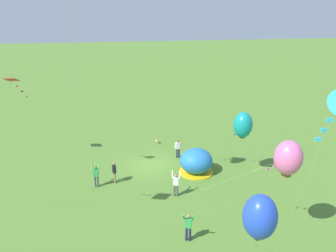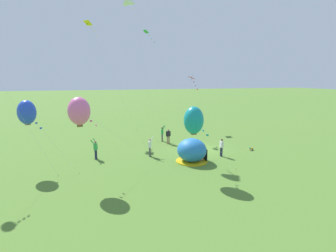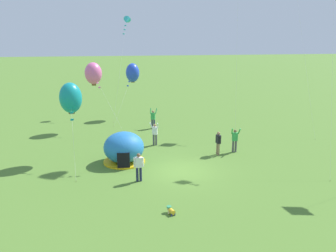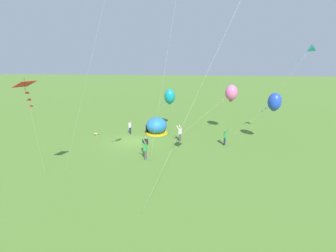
{
  "view_description": "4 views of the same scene",
  "coord_description": "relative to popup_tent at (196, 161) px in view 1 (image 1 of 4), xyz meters",
  "views": [
    {
      "loc": [
        4.74,
        25.56,
        12.32
      ],
      "look_at": [
        -1.18,
        1.7,
        4.09
      ],
      "focal_mm": 35.0,
      "sensor_mm": 36.0,
      "label": 1
    },
    {
      "loc": [
        -24.36,
        10.8,
        7.34
      ],
      "look_at": [
        0.29,
        3.31,
        2.64
      ],
      "focal_mm": 28.0,
      "sensor_mm": 36.0,
      "label": 2
    },
    {
      "loc": [
        -4.56,
        -18.82,
        8.08
      ],
      "look_at": [
        -0.72,
        0.67,
        2.8
      ],
      "focal_mm": 35.0,
      "sensor_mm": 36.0,
      "label": 3
    },
    {
      "loc": [
        23.63,
        7.41,
        8.65
      ],
      "look_at": [
        3.7,
        4.68,
        3.04
      ],
      "focal_mm": 24.0,
      "sensor_mm": 36.0,
      "label": 4
    }
  ],
  "objects": [
    {
      "name": "ground_plane",
      "position": [
        3.44,
        -2.23,
        -1.0
      ],
      "size": [
        300.0,
        300.0,
        0.0
      ],
      "primitive_type": "plane",
      "color": "#517A2D"
    },
    {
      "name": "popup_tent",
      "position": [
        0.0,
        0.0,
        0.0
      ],
      "size": [
        2.81,
        2.81,
        2.1
      ],
      "color": "#2672BF",
      "rests_on": "ground"
    },
    {
      "name": "toddler_crawling",
      "position": [
        1.72,
        -7.3,
        -0.82
      ],
      "size": [
        0.37,
        0.55,
        0.32
      ],
      "color": "gold",
      "rests_on": "ground"
    },
    {
      "name": "person_arms_raised",
      "position": [
        8.11,
        0.46,
        0.0
      ],
      "size": [
        0.67,
        0.53,
        1.89
      ],
      "color": "#4C4C51",
      "rests_on": "ground"
    },
    {
      "name": "person_with_toddler",
      "position": [
        6.72,
        0.14,
        -0.03
      ],
      "size": [
        0.3,
        0.58,
        1.72
      ],
      "color": "#8C7251",
      "rests_on": "ground"
    },
    {
      "name": "person_center_field",
      "position": [
        3.23,
        8.19,
        0.0
      ],
      "size": [
        0.72,
        0.63,
        1.89
      ],
      "color": "#1E2347",
      "rests_on": "ground"
    },
    {
      "name": "person_flying_kite",
      "position": [
        2.61,
        3.22,
        0.0
      ],
      "size": [
        0.71,
        0.61,
        1.89
      ],
      "color": "#4C4C51",
      "rests_on": "ground"
    },
    {
      "name": "person_far_back",
      "position": [
        0.64,
        -3.28,
        -0.03
      ],
      "size": [
        0.59,
        0.25,
        1.72
      ],
      "color": "#1E2347",
      "rests_on": "ground"
    },
    {
      "name": "kite_teal",
      "position": [
        -3.32,
        1.26,
        3.3
      ],
      "size": [
        1.48,
        4.69,
        5.33
      ],
      "color": "silver",
      "rests_on": "ground"
    },
    {
      "name": "kite_blue",
      "position": [
        1.89,
        13.28,
        3.7
      ],
      "size": [
        2.97,
        4.43,
        5.67
      ],
      "color": "silver",
      "rests_on": "ground"
    },
    {
      "name": "kite_pink",
      "position": [
        -1.98,
        9.23,
        4.11
      ],
      "size": [
        3.51,
        7.03,
        6.09
      ],
      "color": "silver",
      "rests_on": "ground"
    },
    {
      "name": "kite_red",
      "position": [
        14.14,
        -5.67,
        6.2
      ],
      "size": [
        2.72,
        1.88,
        7.84
      ],
      "color": "silver",
      "rests_on": "ground"
    }
  ]
}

